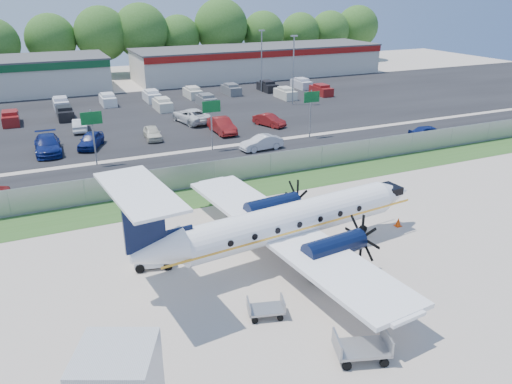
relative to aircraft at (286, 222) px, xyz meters
name	(u,v)px	position (x,y,z in m)	size (l,w,h in m)	color
ground	(299,265)	(0.33, -1.18, -2.31)	(170.00, 170.00, 0.00)	beige
grass_verge	(224,193)	(0.33, 10.82, -2.30)	(170.00, 4.00, 0.02)	#2D561E
access_road	(196,166)	(0.33, 17.82, -2.30)	(170.00, 8.00, 0.02)	black
parking_lot	(143,115)	(0.33, 38.82, -2.30)	(170.00, 32.00, 0.02)	black
perimeter_fence	(215,173)	(0.33, 12.82, -1.30)	(120.00, 0.06, 1.99)	gray
building_east	(259,61)	(26.33, 60.80, 0.32)	(44.40, 12.40, 5.24)	beige
sign_left	(92,126)	(-7.67, 21.73, 1.30)	(1.80, 0.26, 5.00)	gray
sign_mid	(211,114)	(3.33, 21.73, 1.30)	(1.80, 0.26, 5.00)	gray
sign_right	(311,103)	(14.33, 21.73, 1.30)	(1.80, 0.26, 5.00)	gray
light_pole_ne	(293,65)	(20.33, 36.82, 2.92)	(0.90, 0.35, 9.09)	gray
light_pole_se	(262,57)	(20.33, 46.82, 2.92)	(0.90, 0.35, 9.09)	gray
tree_line	(102,76)	(0.33, 72.82, -2.31)	(112.00, 6.00, 14.00)	#2E5E1B
aircraft	(286,222)	(0.00, 0.00, 0.00)	(19.45, 19.14, 5.98)	white
pushback_tug	(155,257)	(-7.14, 2.24, -1.75)	(2.37, 1.95, 1.16)	white
baggage_cart_near	(266,309)	(-3.48, -4.70, -1.88)	(1.96, 1.47, 0.92)	gray
baggage_cart_far	(362,347)	(-1.05, -9.05, -1.75)	(2.60, 2.01, 1.20)	gray
cone_nose	(398,222)	(8.79, 0.57, -2.02)	(0.43, 0.43, 0.61)	#ED4207
cone_port_wing	(377,297)	(2.15, -5.94, -2.05)	(0.38, 0.38, 0.55)	#ED4207
cone_starboard_wing	(311,224)	(3.39, 2.80, -2.05)	(0.38, 0.38, 0.55)	#ED4207
road_car_mid	(261,150)	(7.73, 19.83, -2.31)	(1.48, 4.25, 1.40)	silver
road_car_east	(429,140)	(25.23, 15.76, -2.31)	(1.77, 4.41, 1.50)	navy
parked_car_a	(49,153)	(-11.39, 27.30, -2.31)	(2.34, 5.76, 1.67)	navy
parked_car_b	(92,147)	(-7.40, 27.45, -2.31)	(1.79, 4.45, 1.52)	navy
parked_car_c	(153,139)	(-1.12, 27.88, -2.31)	(1.61, 3.99, 1.36)	beige
parked_car_d	(222,133)	(6.41, 27.21, -2.31)	(1.76, 5.05, 1.67)	maroon
parked_car_e	(269,126)	(12.39, 27.71, -2.31)	(1.44, 4.13, 1.36)	maroon
parked_car_f	(81,131)	(-7.66, 34.43, -2.31)	(1.49, 4.28, 1.41)	silver
parked_car_g	(191,122)	(4.73, 32.98, -2.31)	(2.77, 6.01, 1.67)	silver
far_parking_rows	(135,108)	(0.33, 43.82, -2.31)	(56.00, 10.00, 1.60)	gray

